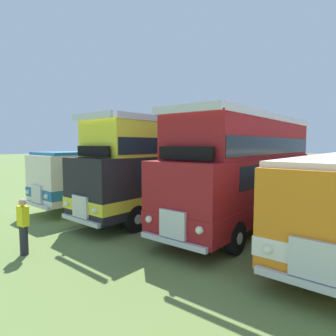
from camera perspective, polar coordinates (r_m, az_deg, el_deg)
bus_first_in_row at (r=17.01m, az=-9.03°, el=-0.73°), size 3.12×10.23×2.99m
bus_second_in_row at (r=14.64m, az=2.03°, el=0.84°), size 3.17×11.37×4.52m
bus_third_in_row at (r=12.46m, az=15.41°, el=-0.05°), size 2.76×10.13×4.52m
marshal_person at (r=9.89m, az=-26.81°, el=-10.28°), size 0.36×0.24×1.73m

